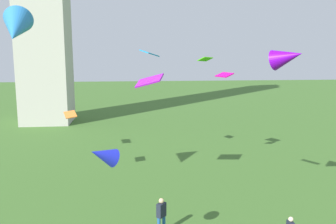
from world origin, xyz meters
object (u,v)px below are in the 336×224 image
object	(u,v)px
kite_flying_4	(149,81)
kite_flying_10	(150,53)
kite_flying_2	(288,57)
kite_flying_11	(224,75)
person_0	(161,214)
kite_flying_8	(16,29)
kite_flying_3	(205,59)
kite_flying_0	(103,155)
kite_flying_1	(70,114)

from	to	relation	value
kite_flying_4	kite_flying_10	world-z (taller)	kite_flying_10
kite_flying_2	kite_flying_11	world-z (taller)	kite_flying_2
person_0	kite_flying_8	world-z (taller)	kite_flying_8
kite_flying_8	kite_flying_2	bearing A→B (deg)	-13.91
kite_flying_3	kite_flying_4	size ratio (longest dim) A/B	0.64
kite_flying_8	kite_flying_0	bearing A→B (deg)	-58.70
kite_flying_1	kite_flying_11	world-z (taller)	kite_flying_11
kite_flying_8	kite_flying_10	distance (m)	10.91
kite_flying_4	kite_flying_11	size ratio (longest dim) A/B	1.19
kite_flying_0	kite_flying_11	world-z (taller)	kite_flying_11
kite_flying_2	kite_flying_8	distance (m)	13.58
kite_flying_8	kite_flying_10	world-z (taller)	kite_flying_8
kite_flying_3	kite_flying_11	xyz separation A→B (m)	(2.04, 2.38, -1.23)
kite_flying_0	kite_flying_3	xyz separation A→B (m)	(6.27, 11.69, 3.30)
kite_flying_1	kite_flying_3	size ratio (longest dim) A/B	1.05
kite_flying_3	kite_flying_11	world-z (taller)	kite_flying_3
person_0	kite_flying_8	xyz separation A→B (m)	(-7.04, 2.66, 8.93)
kite_flying_10	kite_flying_1	bearing A→B (deg)	-19.75
person_0	kite_flying_11	xyz separation A→B (m)	(5.88, 10.61, 6.11)
person_0	kite_flying_10	xyz separation A→B (m)	(0.10, 10.83, 7.76)
kite_flying_2	kite_flying_10	world-z (taller)	kite_flying_2
kite_flying_3	kite_flying_4	xyz separation A→B (m)	(-4.08, -3.04, -1.24)
person_0	kite_flying_1	distance (m)	10.25
person_0	kite_flying_3	size ratio (longest dim) A/B	1.57
kite_flying_0	kite_flying_10	distance (m)	14.98
kite_flying_3	kite_flying_4	distance (m)	5.24
kite_flying_4	kite_flying_1	bearing A→B (deg)	176.34
person_0	kite_flying_8	distance (m)	11.68
person_0	kite_flying_3	bearing A→B (deg)	-162.24
kite_flying_10	kite_flying_11	bearing A→B (deg)	129.89
person_0	kite_flying_0	bearing A→B (deg)	7.62
kite_flying_1	kite_flying_4	bearing A→B (deg)	44.43
kite_flying_2	kite_flying_11	bearing A→B (deg)	50.68
kite_flying_2	kite_flying_3	world-z (taller)	kite_flying_2
kite_flying_0	kite_flying_8	size ratio (longest dim) A/B	0.51
kite_flying_2	kite_flying_4	size ratio (longest dim) A/B	1.08
person_0	kite_flying_10	size ratio (longest dim) A/B	1.10
kite_flying_8	kite_flying_11	size ratio (longest dim) A/B	1.79
kite_flying_1	kite_flying_4	world-z (taller)	kite_flying_4
kite_flying_1	kite_flying_0	bearing A→B (deg)	-3.53
kite_flying_4	kite_flying_3	bearing A→B (deg)	60.11
kite_flying_8	kite_flying_10	bearing A→B (deg)	43.16
person_0	kite_flying_8	size ratio (longest dim) A/B	0.67
kite_flying_0	kite_flying_1	world-z (taller)	kite_flying_0
kite_flying_0	kite_flying_4	xyz separation A→B (m)	(2.19, 8.65, 2.06)
kite_flying_10	kite_flying_3	bearing A→B (deg)	97.24
kite_flying_4	kite_flying_0	bearing A→B (deg)	-80.78
person_0	kite_flying_0	distance (m)	5.85
kite_flying_1	kite_flying_3	bearing A→B (deg)	73.82
kite_flying_10	kite_flying_0	bearing A→B (deg)	32.04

